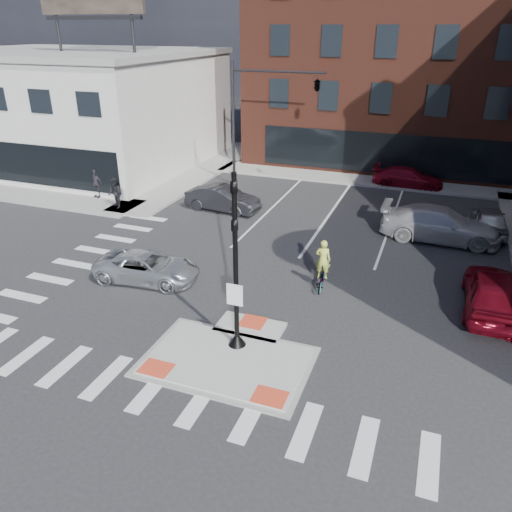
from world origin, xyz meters
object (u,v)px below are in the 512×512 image
at_px(red_sedan, 493,292).
at_px(bg_car_silver, 488,220).
at_px(cyclist, 322,272).
at_px(bg_car_dark, 223,199).
at_px(silver_suv, 147,267).
at_px(white_pickup, 440,224).
at_px(pedestrian_a, 115,193).
at_px(bg_car_red, 408,178).
at_px(pedestrian_b, 96,183).

bearing_deg(red_sedan, bg_car_silver, -91.34).
xyz_separation_m(bg_car_silver, cyclist, (-6.70, -9.07, 0.02)).
bearing_deg(red_sedan, bg_car_dark, -25.54).
height_order(silver_suv, white_pickup, white_pickup).
relative_size(red_sedan, bg_car_dark, 1.10).
relative_size(white_pickup, pedestrian_a, 3.26).
height_order(bg_car_silver, bg_car_red, bg_car_silver).
relative_size(bg_car_red, cyclist, 2.14).
bearing_deg(bg_car_red, bg_car_silver, -144.05).
bearing_deg(silver_suv, red_sedan, -85.93).
bearing_deg(pedestrian_a, bg_car_red, 70.28).
bearing_deg(silver_suv, bg_car_silver, -57.32).
relative_size(red_sedan, pedestrian_b, 2.71).
xyz_separation_m(white_pickup, bg_car_red, (-2.33, 8.86, -0.18)).
distance_m(white_pickup, cyclist, 8.29).
relative_size(white_pickup, bg_car_red, 1.27).
bearing_deg(red_sedan, pedestrian_b, -14.73).
relative_size(bg_car_silver, cyclist, 1.92).
height_order(bg_car_dark, bg_car_red, bg_car_dark).
distance_m(bg_car_dark, bg_car_red, 13.02).
xyz_separation_m(silver_suv, bg_car_silver, (13.82, 11.04, 0.08)).
xyz_separation_m(white_pickup, pedestrian_b, (-20.27, -0.64, 0.20)).
height_order(white_pickup, cyclist, cyclist).
height_order(silver_suv, bg_car_dark, bg_car_dark).
height_order(red_sedan, pedestrian_a, pedestrian_a).
xyz_separation_m(red_sedan, bg_car_dark, (-14.19, 6.86, -0.10)).
distance_m(silver_suv, cyclist, 7.38).
xyz_separation_m(white_pickup, cyclist, (-4.34, -7.07, -0.12)).
bearing_deg(bg_car_silver, red_sedan, 84.01).
xyz_separation_m(bg_car_red, pedestrian_b, (-17.94, -9.50, 0.38)).
relative_size(silver_suv, white_pickup, 0.77).
distance_m(bg_car_silver, cyclist, 11.28).
bearing_deg(bg_car_dark, white_pickup, -85.44).
distance_m(red_sedan, bg_car_silver, 8.65).
xyz_separation_m(bg_car_red, cyclist, (-2.01, -15.93, 0.06)).
height_order(silver_suv, bg_car_silver, bg_car_silver).
height_order(bg_car_dark, cyclist, cyclist).
distance_m(bg_car_silver, pedestrian_a, 20.74).
distance_m(cyclist, pedestrian_a, 14.60).
xyz_separation_m(silver_suv, pedestrian_b, (-8.81, 8.39, 0.43)).
xyz_separation_m(red_sedan, bg_car_silver, (0.24, 8.64, -0.12)).
bearing_deg(pedestrian_b, bg_car_silver, 17.21).
bearing_deg(silver_suv, white_pickup, -57.67).
bearing_deg(pedestrian_a, cyclist, 15.12).
distance_m(bg_car_dark, cyclist, 10.62).
bearing_deg(pedestrian_b, silver_suv, -33.05).
bearing_deg(pedestrian_a, silver_suv, -11.62).
bearing_deg(cyclist, pedestrian_b, -27.91).
xyz_separation_m(bg_car_silver, pedestrian_b, (-22.64, -2.64, 0.34)).
height_order(bg_car_silver, pedestrian_a, pedestrian_a).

